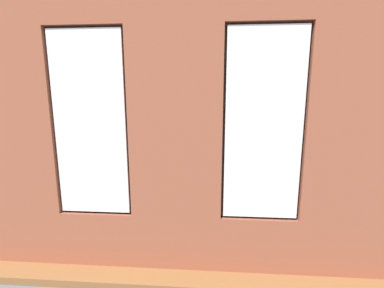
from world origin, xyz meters
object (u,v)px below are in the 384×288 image
remote_silver (190,171)px  potted_plant_corner_near_left (274,150)px  candle_jar (213,169)px  potted_plant_corner_far_left (345,216)px  couch_left (294,185)px  potted_plant_foreground_right (125,148)px  couch_by_window (172,218)px  media_console (92,173)px  coffee_table (197,175)px  cup_ceramic (179,172)px  potted_plant_by_left_couch (262,171)px  papasan_chair (173,155)px  tv_flatscreen (90,149)px  remote_black (201,175)px  potted_plant_mid_room_small (222,171)px  table_plant_small (197,169)px

remote_silver → potted_plant_corner_near_left: bearing=165.6°
candle_jar → potted_plant_corner_far_left: potted_plant_corner_far_left is taller
couch_left → potted_plant_foreground_right: 4.97m
couch_by_window → media_console: 3.30m
coffee_table → remote_silver: remote_silver is taller
cup_ceramic → coffee_table: bearing=-161.8°
couch_left → potted_plant_by_left_couch: size_ratio=4.29×
papasan_chair → potted_plant_corner_near_left: bearing=-172.9°
coffee_table → candle_jar: 0.41m
coffee_table → media_console: bearing=-5.9°
cup_ceramic → media_console: size_ratio=0.09×
papasan_chair → potted_plant_corner_near_left: potted_plant_corner_near_left is taller
potted_plant_corner_far_left → potted_plant_foreground_right: bearing=-42.1°
potted_plant_by_left_couch → potted_plant_foreground_right: size_ratio=0.48×
tv_flatscreen → potted_plant_corner_near_left: tv_flatscreen is taller
remote_black → remote_silver: bearing=164.8°
potted_plant_mid_room_small → potted_plant_foreground_right: 3.21m
couch_by_window → remote_silver: (-0.10, -2.17, 0.09)m
papasan_chair → remote_black: bearing=117.2°
remote_silver → potted_plant_foreground_right: potted_plant_foreground_right is taller
couch_left → table_plant_small: size_ratio=9.20×
potted_plant_corner_far_left → potted_plant_mid_room_small: 3.21m
candle_jar → table_plant_small: size_ratio=0.63×
tv_flatscreen → table_plant_small: bearing=174.0°
couch_by_window → media_console: (2.34, -2.33, -0.05)m
coffee_table → potted_plant_mid_room_small: bearing=-134.3°
couch_left → tv_flatscreen: tv_flatscreen is taller
table_plant_small → potted_plant_corner_near_left: (-2.20, -1.97, 0.08)m
couch_by_window → potted_plant_corner_near_left: (-2.47, -4.03, 0.26)m
potted_plant_by_left_couch → candle_jar: bearing=28.9°
tv_flatscreen → potted_plant_corner_far_left: size_ratio=1.21×
table_plant_small → remote_black: size_ratio=1.13×
couch_by_window → potted_plant_foreground_right: bearing=-62.8°
couch_left → papasan_chair: size_ratio=1.48×
cup_ceramic → potted_plant_corner_far_left: 3.30m
potted_plant_foreground_right → cup_ceramic: bearing=132.9°
papasan_chair → potted_plant_corner_far_left: 4.80m
tv_flatscreen → potted_plant_by_left_couch: size_ratio=2.27×
candle_jar → potted_plant_foreground_right: (2.68, -1.77, 0.10)m
couch_left → papasan_chair: bearing=-122.7°
remote_silver → papasan_chair: (0.63, -1.49, 0.04)m
cup_ceramic → remote_black: (-0.50, 0.00, -0.04)m
media_console → coffee_table: bearing=174.1°
coffee_table → potted_plant_corner_far_left: 3.08m
table_plant_small → potted_plant_by_left_couch: bearing=-152.4°
tv_flatscreen → papasan_chair: size_ratio=0.78×
remote_silver → cup_ceramic: bearing=-6.7°
remote_silver → potted_plant_mid_room_small: 0.94m
media_console → tv_flatscreen: size_ratio=1.38×
candle_jar → papasan_chair: (1.16, -1.45, -0.01)m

